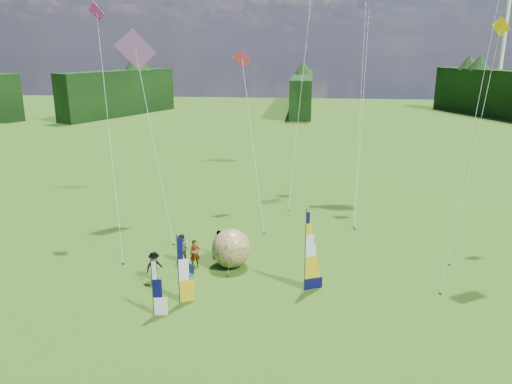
# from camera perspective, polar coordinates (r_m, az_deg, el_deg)

# --- Properties ---
(ground) EXTENTS (220.00, 220.00, 0.00)m
(ground) POSITION_cam_1_polar(r_m,az_deg,el_deg) (25.54, 1.31, -14.58)
(ground) COLOR #284815
(ground) RESTS_ON ground
(treeline_ring) EXTENTS (210.00, 210.00, 8.00)m
(treeline_ring) POSITION_cam_1_polar(r_m,az_deg,el_deg) (23.73, 1.37, -6.27)
(treeline_ring) COLOR #153B10
(treeline_ring) RESTS_ON ground
(turbine_right) EXTENTS (8.00, 1.20, 30.00)m
(turbine_right) POSITION_cam_1_polar(r_m,az_deg,el_deg) (131.16, 26.45, 15.57)
(turbine_right) COLOR silver
(turbine_right) RESTS_ON ground
(feather_banner_main) EXTENTS (1.18, 0.59, 4.60)m
(feather_banner_main) POSITION_cam_1_polar(r_m,az_deg,el_deg) (27.56, 5.65, -6.85)
(feather_banner_main) COLOR #08093D
(feather_banner_main) RESTS_ON ground
(side_banner_left) EXTENTS (0.98, 0.51, 3.73)m
(side_banner_left) POSITION_cam_1_polar(r_m,az_deg,el_deg) (26.63, -8.87, -8.88)
(side_banner_left) COLOR gold
(side_banner_left) RESTS_ON ground
(side_banner_far) EXTENTS (0.90, 0.22, 2.99)m
(side_banner_far) POSITION_cam_1_polar(r_m,az_deg,el_deg) (25.84, -11.75, -10.77)
(side_banner_far) COLOR white
(side_banner_far) RESTS_ON ground
(bol_inflatable) EXTENTS (2.99, 2.99, 2.39)m
(bol_inflatable) POSITION_cam_1_polar(r_m,az_deg,el_deg) (30.80, -2.86, -6.45)
(bol_inflatable) COLOR navy
(bol_inflatable) RESTS_ON ground
(spectator_a) EXTENTS (0.74, 0.59, 1.76)m
(spectator_a) POSITION_cam_1_polar(r_m,az_deg,el_deg) (31.02, -6.98, -7.02)
(spectator_a) COLOR #66594C
(spectator_a) RESTS_ON ground
(spectator_b) EXTENTS (0.98, 0.61, 1.87)m
(spectator_b) POSITION_cam_1_polar(r_m,az_deg,el_deg) (31.71, -8.40, -6.44)
(spectator_b) COLOR #66594C
(spectator_b) RESTS_ON ground
(spectator_c) EXTENTS (1.02, 1.15, 1.75)m
(spectator_c) POSITION_cam_1_polar(r_m,az_deg,el_deg) (29.73, -11.54, -8.33)
(spectator_c) COLOR #66594C
(spectator_c) RESTS_ON ground
(spectator_d) EXTENTS (1.00, 1.04, 1.75)m
(spectator_d) POSITION_cam_1_polar(r_m,az_deg,el_deg) (32.44, -4.26, -5.87)
(spectator_d) COLOR #66594C
(spectator_d) RESTS_ON ground
(camp_chair) EXTENTS (0.72, 0.72, 0.96)m
(camp_chair) POSITION_cam_1_polar(r_m,az_deg,el_deg) (29.50, -7.76, -9.18)
(camp_chair) COLOR #122243
(camp_chair) RESTS_ON ground
(kite_whale) EXTENTS (9.91, 15.54, 21.24)m
(kite_whale) POSITION_cam_1_polar(r_m,az_deg,el_deg) (41.81, 12.01, 12.59)
(kite_whale) COLOR black
(kite_whale) RESTS_ON ground
(kite_rainbow_delta) EXTENTS (13.06, 14.28, 15.37)m
(kite_rainbow_delta) POSITION_cam_1_polar(r_m,az_deg,el_deg) (36.42, -11.71, 7.44)
(kite_rainbow_delta) COLOR red
(kite_rainbow_delta) RESTS_ON ground
(kite_parafoil) EXTENTS (10.57, 12.23, 20.78)m
(kite_parafoil) POSITION_cam_1_polar(r_m,az_deg,el_deg) (30.37, 24.02, 9.81)
(kite_parafoil) COLOR red
(kite_parafoil) RESTS_ON ground
(small_kite_red) EXTENTS (6.46, 10.87, 13.37)m
(small_kite_red) POSITION_cam_1_polar(r_m,az_deg,el_deg) (38.48, -0.41, 6.73)
(small_kite_red) COLOR #CB3146
(small_kite_red) RESTS_ON ground
(small_kite_orange) EXTENTS (5.26, 11.78, 18.92)m
(small_kite_orange) POSITION_cam_1_polar(r_m,az_deg,el_deg) (40.12, 12.19, 10.77)
(small_kite_orange) COLOR #FA4D00
(small_kite_orange) RESTS_ON ground
(small_kite_yellow) EXTENTS (5.77, 8.55, 15.36)m
(small_kite_yellow) POSITION_cam_1_polar(r_m,az_deg,el_deg) (34.84, 23.92, 5.97)
(small_kite_yellow) COLOR #F6AE00
(small_kite_yellow) RESTS_ON ground
(small_kite_pink) EXTENTS (8.45, 10.16, 16.46)m
(small_kite_pink) POSITION_cam_1_polar(r_m,az_deg,el_deg) (33.76, -16.48, 7.36)
(small_kite_pink) COLOR #FC32B7
(small_kite_pink) RESTS_ON ground
(small_kite_green) EXTENTS (7.94, 14.73, 22.08)m
(small_kite_green) POSITION_cam_1_polar(r_m,az_deg,el_deg) (44.92, 5.36, 13.64)
(small_kite_green) COLOR #15981F
(small_kite_green) RESTS_ON ground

